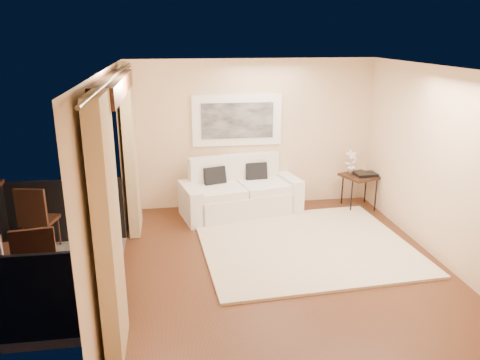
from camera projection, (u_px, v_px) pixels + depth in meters
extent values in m
plane|color=#502B17|center=(282.00, 264.00, 6.61)|extent=(5.00, 5.00, 0.00)
plane|color=white|center=(288.00, 69.00, 5.80)|extent=(5.00, 5.00, 0.00)
plane|color=beige|center=(252.00, 134.00, 8.56)|extent=(4.50, 0.00, 4.50)
plane|color=beige|center=(357.00, 259.00, 3.85)|extent=(4.50, 0.00, 4.50)
plane|color=beige|center=(442.00, 166.00, 6.52)|extent=(0.00, 5.00, 5.00)
plane|color=beige|center=(124.00, 147.00, 7.63)|extent=(0.00, 2.70, 2.70)
plane|color=beige|center=(87.00, 243.00, 4.14)|extent=(0.00, 2.70, 2.70)
plane|color=beige|center=(102.00, 84.00, 5.52)|extent=(0.00, 2.40, 2.40)
cube|color=#321A10|center=(113.00, 86.00, 5.55)|extent=(0.28, 2.40, 0.22)
cube|color=#605B56|center=(50.00, 285.00, 6.18)|extent=(1.80, 2.60, 0.12)
cube|color=black|center=(65.00, 211.00, 7.21)|extent=(1.80, 0.06, 1.00)
cube|color=black|center=(14.00, 300.00, 4.82)|extent=(1.80, 0.06, 1.00)
cube|color=tan|center=(131.00, 153.00, 7.37)|extent=(0.16, 0.75, 2.62)
cube|color=tan|center=(108.00, 232.00, 4.45)|extent=(0.16, 0.75, 2.62)
cylinder|color=#4C473F|center=(114.00, 77.00, 5.52)|extent=(0.04, 4.80, 0.04)
cube|color=white|center=(237.00, 120.00, 8.41)|extent=(1.62, 0.05, 0.92)
cube|color=black|center=(237.00, 121.00, 8.38)|extent=(1.30, 0.02, 0.64)
cube|color=beige|center=(305.00, 245.00, 7.16)|extent=(3.27, 2.89, 0.04)
cube|color=white|center=(241.00, 202.00, 8.41)|extent=(1.84, 1.23, 0.42)
cube|color=white|center=(234.00, 176.00, 8.61)|extent=(1.70, 0.56, 0.82)
cube|color=white|center=(191.00, 203.00, 8.07)|extent=(0.42, 0.93, 0.62)
cube|color=white|center=(287.00, 191.00, 8.69)|extent=(0.42, 0.93, 0.62)
cube|color=white|center=(220.00, 191.00, 8.17)|extent=(0.94, 0.94, 0.14)
cube|color=white|center=(263.00, 186.00, 8.44)|extent=(0.94, 0.94, 0.14)
cube|color=black|center=(215.00, 178.00, 8.32)|extent=(0.43, 0.29, 0.41)
cube|color=black|center=(256.00, 173.00, 8.58)|extent=(0.41, 0.22, 0.41)
cube|color=#321A10|center=(360.00, 176.00, 8.59)|extent=(0.74, 0.74, 0.04)
cylinder|color=black|center=(351.00, 197.00, 8.43)|extent=(0.03, 0.03, 0.59)
cylinder|color=black|center=(376.00, 196.00, 8.50)|extent=(0.03, 0.03, 0.59)
cylinder|color=black|center=(342.00, 189.00, 8.87)|extent=(0.03, 0.03, 0.59)
cylinder|color=black|center=(365.00, 188.00, 8.93)|extent=(0.03, 0.03, 0.59)
cube|color=black|center=(366.00, 174.00, 8.55)|extent=(0.40, 0.30, 0.05)
imported|color=white|center=(352.00, 162.00, 8.62)|extent=(0.27, 0.22, 0.45)
cube|color=#321A10|center=(9.00, 253.00, 5.42)|extent=(0.76, 0.76, 0.05)
cylinder|color=#321A10|center=(29.00, 290.00, 5.33)|extent=(0.04, 0.04, 0.66)
cylinder|color=#321A10|center=(40.00, 269.00, 5.79)|extent=(0.04, 0.04, 0.66)
cube|color=#321A10|center=(40.00, 220.00, 6.92)|extent=(0.53, 0.53, 0.05)
cube|color=#321A10|center=(31.00, 208.00, 6.65)|extent=(0.44, 0.15, 0.58)
cylinder|color=#321A10|center=(59.00, 231.00, 7.16)|extent=(0.03, 0.03, 0.45)
cylinder|color=#321A10|center=(36.00, 230.00, 7.18)|extent=(0.03, 0.03, 0.45)
cylinder|color=#321A10|center=(48.00, 241.00, 6.81)|extent=(0.03, 0.03, 0.45)
cylinder|color=#321A10|center=(25.00, 240.00, 6.84)|extent=(0.03, 0.03, 0.45)
cube|color=#321A10|center=(35.00, 286.00, 5.09)|extent=(0.52, 0.52, 0.06)
cube|color=#321A10|center=(34.00, 254.00, 5.20)|extent=(0.47, 0.12, 0.61)
cylinder|color=#321A10|center=(18.00, 319.00, 4.95)|extent=(0.03, 0.03, 0.47)
cylinder|color=#321A10|center=(55.00, 313.00, 5.05)|extent=(0.03, 0.03, 0.47)
cylinder|color=#321A10|center=(22.00, 300.00, 5.29)|extent=(0.03, 0.03, 0.47)
cylinder|color=#321A10|center=(58.00, 295.00, 5.39)|extent=(0.03, 0.03, 0.47)
cylinder|color=red|center=(17.00, 243.00, 5.56)|extent=(0.06, 0.06, 0.07)
cylinder|color=white|center=(1.00, 251.00, 5.23)|extent=(0.04, 0.04, 0.18)
cylinder|color=silver|center=(17.00, 250.00, 5.32)|extent=(0.06, 0.06, 0.12)
cylinder|color=silver|center=(26.00, 246.00, 5.42)|extent=(0.06, 0.06, 0.12)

